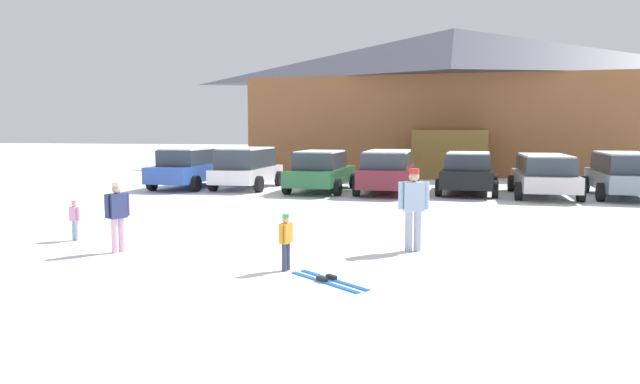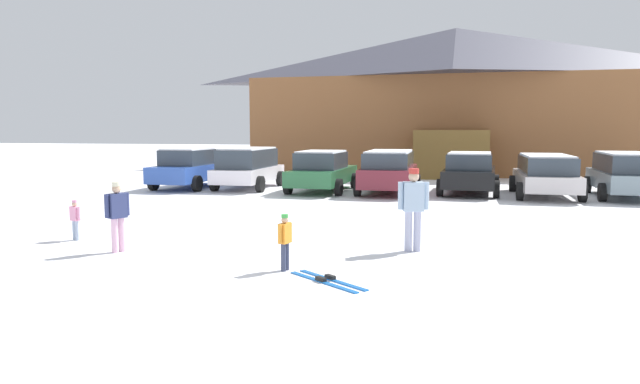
{
  "view_description": "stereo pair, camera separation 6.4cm",
  "coord_description": "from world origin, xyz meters",
  "px_view_note": "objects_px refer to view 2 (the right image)",
  "views": [
    {
      "loc": [
        4.05,
        -6.24,
        2.44
      ],
      "look_at": [
        1.33,
        6.23,
        1.03
      ],
      "focal_mm": 32.0,
      "sensor_mm": 36.0,
      "label": 1
    },
    {
      "loc": [
        4.12,
        -6.23,
        2.44
      ],
      "look_at": [
        1.33,
        6.23,
        1.03
      ],
      "focal_mm": 32.0,
      "sensor_mm": 36.0,
      "label": 2
    }
  ],
  "objects_px": {
    "parked_grey_wagon": "(625,173)",
    "skier_child_in_orange_jacket": "(285,239)",
    "skier_teen_in_navy_coat": "(117,213)",
    "skier_adult_in_blue_parka": "(413,205)",
    "skier_child_in_pink_snowsuit": "(75,218)",
    "pair_of_skis": "(327,280)",
    "ski_lodge": "(454,100)",
    "parked_white_suv": "(248,167)",
    "parked_maroon_van": "(389,170)",
    "parked_green_coupe": "(322,171)",
    "parked_silver_wagon": "(546,174)",
    "parked_black_sedan": "(470,172)",
    "parked_blue_hatchback": "(190,168)"
  },
  "relations": [
    {
      "from": "parked_white_suv",
      "to": "skier_teen_in_navy_coat",
      "type": "bearing_deg",
      "value": -82.31
    },
    {
      "from": "ski_lodge",
      "to": "parked_white_suv",
      "type": "height_order",
      "value": "ski_lodge"
    },
    {
      "from": "ski_lodge",
      "to": "parked_black_sedan",
      "type": "distance_m",
      "value": 11.9
    },
    {
      "from": "parked_blue_hatchback",
      "to": "parked_grey_wagon",
      "type": "relative_size",
      "value": 1.0
    },
    {
      "from": "parked_green_coupe",
      "to": "parked_silver_wagon",
      "type": "distance_m",
      "value": 8.3
    },
    {
      "from": "parked_silver_wagon",
      "to": "pair_of_skis",
      "type": "height_order",
      "value": "parked_silver_wagon"
    },
    {
      "from": "parked_green_coupe",
      "to": "parked_grey_wagon",
      "type": "relative_size",
      "value": 1.02
    },
    {
      "from": "skier_teen_in_navy_coat",
      "to": "skier_adult_in_blue_parka",
      "type": "height_order",
      "value": "skier_adult_in_blue_parka"
    },
    {
      "from": "parked_green_coupe",
      "to": "skier_adult_in_blue_parka",
      "type": "distance_m",
      "value": 11.28
    },
    {
      "from": "parked_maroon_van",
      "to": "parked_black_sedan",
      "type": "distance_m",
      "value": 3.06
    },
    {
      "from": "parked_grey_wagon",
      "to": "parked_silver_wagon",
      "type": "bearing_deg",
      "value": -175.93
    },
    {
      "from": "parked_silver_wagon",
      "to": "pair_of_skis",
      "type": "distance_m",
      "value": 14.2
    },
    {
      "from": "parked_white_suv",
      "to": "parked_maroon_van",
      "type": "xyz_separation_m",
      "value": [
        5.85,
        -0.42,
        -0.02
      ]
    },
    {
      "from": "ski_lodge",
      "to": "skier_child_in_pink_snowsuit",
      "type": "xyz_separation_m",
      "value": [
        -8.29,
        -22.87,
        -3.62
      ]
    },
    {
      "from": "skier_child_in_pink_snowsuit",
      "to": "pair_of_skis",
      "type": "relative_size",
      "value": 0.62
    },
    {
      "from": "parked_grey_wagon",
      "to": "skier_teen_in_navy_coat",
      "type": "height_order",
      "value": "parked_grey_wagon"
    },
    {
      "from": "parked_green_coupe",
      "to": "parked_maroon_van",
      "type": "height_order",
      "value": "parked_maroon_van"
    },
    {
      "from": "pair_of_skis",
      "to": "skier_child_in_orange_jacket",
      "type": "bearing_deg",
      "value": 147.94
    },
    {
      "from": "parked_white_suv",
      "to": "parked_grey_wagon",
      "type": "bearing_deg",
      "value": -0.71
    },
    {
      "from": "parked_green_coupe",
      "to": "parked_grey_wagon",
      "type": "distance_m",
      "value": 10.98
    },
    {
      "from": "parked_maroon_van",
      "to": "skier_adult_in_blue_parka",
      "type": "distance_m",
      "value": 10.57
    },
    {
      "from": "parked_grey_wagon",
      "to": "skier_child_in_orange_jacket",
      "type": "height_order",
      "value": "parked_grey_wagon"
    },
    {
      "from": "parked_white_suv",
      "to": "parked_grey_wagon",
      "type": "xyz_separation_m",
      "value": [
        14.2,
        -0.17,
        -0.02
      ]
    },
    {
      "from": "parked_maroon_van",
      "to": "skier_child_in_orange_jacket",
      "type": "distance_m",
      "value": 12.55
    },
    {
      "from": "parked_maroon_van",
      "to": "parked_silver_wagon",
      "type": "xyz_separation_m",
      "value": [
        5.67,
        0.05,
        -0.05
      ]
    },
    {
      "from": "parked_white_suv",
      "to": "skier_child_in_pink_snowsuit",
      "type": "height_order",
      "value": "parked_white_suv"
    },
    {
      "from": "skier_child_in_orange_jacket",
      "to": "pair_of_skis",
      "type": "relative_size",
      "value": 0.68
    },
    {
      "from": "parked_white_suv",
      "to": "parked_maroon_van",
      "type": "height_order",
      "value": "parked_white_suv"
    },
    {
      "from": "skier_child_in_pink_snowsuit",
      "to": "skier_adult_in_blue_parka",
      "type": "xyz_separation_m",
      "value": [
        7.34,
        0.47,
        0.44
      ]
    },
    {
      "from": "skier_child_in_orange_jacket",
      "to": "skier_adult_in_blue_parka",
      "type": "distance_m",
      "value": 2.96
    },
    {
      "from": "skier_child_in_pink_snowsuit",
      "to": "skier_adult_in_blue_parka",
      "type": "relative_size",
      "value": 0.53
    },
    {
      "from": "parked_green_coupe",
      "to": "skier_child_in_pink_snowsuit",
      "type": "height_order",
      "value": "parked_green_coupe"
    },
    {
      "from": "skier_teen_in_navy_coat",
      "to": "skier_child_in_orange_jacket",
      "type": "relative_size",
      "value": 1.42
    },
    {
      "from": "ski_lodge",
      "to": "parked_green_coupe",
      "type": "bearing_deg",
      "value": -113.2
    },
    {
      "from": "parked_black_sedan",
      "to": "skier_teen_in_navy_coat",
      "type": "relative_size",
      "value": 3.22
    },
    {
      "from": "parked_maroon_van",
      "to": "skier_child_in_orange_jacket",
      "type": "xyz_separation_m",
      "value": [
        -0.53,
        -12.54,
        -0.33
      ]
    },
    {
      "from": "parked_maroon_van",
      "to": "skier_child_in_pink_snowsuit",
      "type": "distance_m",
      "value": 12.38
    },
    {
      "from": "parked_white_suv",
      "to": "parked_maroon_van",
      "type": "distance_m",
      "value": 5.86
    },
    {
      "from": "parked_white_suv",
      "to": "parked_green_coupe",
      "type": "bearing_deg",
      "value": -6.95
    },
    {
      "from": "ski_lodge",
      "to": "parked_grey_wagon",
      "type": "distance_m",
      "value": 13.49
    },
    {
      "from": "parked_green_coupe",
      "to": "skier_child_in_orange_jacket",
      "type": "relative_size",
      "value": 4.73
    },
    {
      "from": "ski_lodge",
      "to": "parked_green_coupe",
      "type": "xyz_separation_m",
      "value": [
        -5.11,
        -11.92,
        -3.31
      ]
    },
    {
      "from": "parked_silver_wagon",
      "to": "skier_adult_in_blue_parka",
      "type": "height_order",
      "value": "skier_adult_in_blue_parka"
    },
    {
      "from": "parked_maroon_van",
      "to": "skier_child_in_pink_snowsuit",
      "type": "height_order",
      "value": "parked_maroon_van"
    },
    {
      "from": "ski_lodge",
      "to": "skier_child_in_orange_jacket",
      "type": "xyz_separation_m",
      "value": [
        -3.01,
        -24.49,
        -3.57
      ]
    },
    {
      "from": "parked_grey_wagon",
      "to": "skier_adult_in_blue_parka",
      "type": "height_order",
      "value": "skier_adult_in_blue_parka"
    },
    {
      "from": "skier_teen_in_navy_coat",
      "to": "skier_child_in_orange_jacket",
      "type": "bearing_deg",
      "value": -11.05
    },
    {
      "from": "skier_child_in_orange_jacket",
      "to": "parked_grey_wagon",
      "type": "bearing_deg",
      "value": 55.19
    },
    {
      "from": "parked_black_sedan",
      "to": "parked_white_suv",
      "type": "bearing_deg",
      "value": -179.25
    },
    {
      "from": "parked_silver_wagon",
      "to": "parked_blue_hatchback",
      "type": "bearing_deg",
      "value": 179.39
    }
  ]
}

